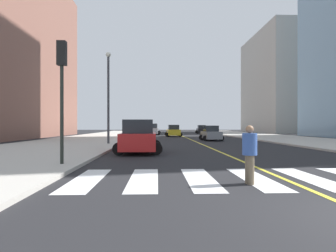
% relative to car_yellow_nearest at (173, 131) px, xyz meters
% --- Properties ---
extents(sidewalk_kerb_east, '(10.00, 120.00, 0.15)m').
position_rel_car_yellow_nearest_xyz_m(sidewalk_kerb_east, '(13.78, -18.74, -0.78)').
color(sidewalk_kerb_east, '#B2ADA3').
rests_on(sidewalk_kerb_east, ground).
extents(sidewalk_kerb_west, '(10.00, 120.00, 0.15)m').
position_rel_car_yellow_nearest_xyz_m(sidewalk_kerb_west, '(-10.62, -18.74, -0.78)').
color(sidewalk_kerb_west, '#B2ADA3').
rests_on(sidewalk_kerb_west, ground).
extents(crosswalk_paint, '(13.50, 4.00, 0.01)m').
position_rel_car_yellow_nearest_xyz_m(crosswalk_paint, '(1.58, -34.74, -0.85)').
color(crosswalk_paint, silver).
rests_on(crosswalk_paint, ground).
extents(lane_divider_paint, '(0.16, 80.00, 0.01)m').
position_rel_car_yellow_nearest_xyz_m(lane_divider_paint, '(1.58, 1.26, -0.85)').
color(lane_divider_paint, yellow).
rests_on(lane_divider_paint, ground).
extents(parking_garage_concrete, '(18.00, 24.00, 24.23)m').
position_rel_car_yellow_nearest_xyz_m(parking_garage_concrete, '(30.54, 24.67, 11.26)').
color(parking_garage_concrete, '#B2ADA3').
rests_on(parking_garage_concrete, ground).
extents(car_yellow_nearest, '(2.65, 4.15, 1.82)m').
position_rel_car_yellow_nearest_xyz_m(car_yellow_nearest, '(0.00, 0.00, 0.00)').
color(car_yellow_nearest, gold).
rests_on(car_yellow_nearest, ground).
extents(car_green_second, '(2.72, 4.30, 1.90)m').
position_rel_car_yellow_nearest_xyz_m(car_green_second, '(-3.50, 13.77, 0.04)').
color(car_green_second, '#236B42').
rests_on(car_green_second, ground).
extents(car_silver_third, '(3.02, 4.71, 2.06)m').
position_rel_car_yellow_nearest_xyz_m(car_silver_third, '(-3.35, 7.54, 0.11)').
color(car_silver_third, '#B7B7BC').
rests_on(car_silver_third, ground).
extents(car_black_fourth, '(2.65, 4.13, 1.81)m').
position_rel_car_yellow_nearest_xyz_m(car_black_fourth, '(6.88, 15.79, -0.01)').
color(car_black_fourth, black).
rests_on(car_black_fourth, ground).
extents(car_red_fifth, '(2.94, 4.67, 2.07)m').
position_rel_car_yellow_nearest_xyz_m(car_red_fifth, '(-3.65, -26.05, 0.12)').
color(car_red_fifth, red).
rests_on(car_red_fifth, ground).
extents(car_gray_sixth, '(2.47, 3.89, 1.71)m').
position_rel_car_yellow_nearest_xyz_m(car_gray_sixth, '(3.67, -11.60, -0.05)').
color(car_gray_sixth, slate).
rests_on(car_gray_sixth, ground).
extents(traffic_light_far_corner, '(0.36, 0.41, 5.05)m').
position_rel_car_yellow_nearest_xyz_m(traffic_light_far_corner, '(-6.41, -32.00, 2.83)').
color(traffic_light_far_corner, black).
rests_on(traffic_light_far_corner, sidewalk_kerb_west).
extents(pedestrian_crossing, '(0.43, 0.43, 1.73)m').
position_rel_car_yellow_nearest_xyz_m(pedestrian_crossing, '(0.23, -35.60, 0.10)').
color(pedestrian_crossing, brown).
rests_on(pedestrian_crossing, ground).
extents(street_lamp, '(0.44, 0.44, 8.04)m').
position_rel_car_yellow_nearest_xyz_m(street_lamp, '(-6.80, -18.76, 4.00)').
color(street_lamp, '#38383D').
rests_on(street_lamp, sidewalk_kerb_west).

